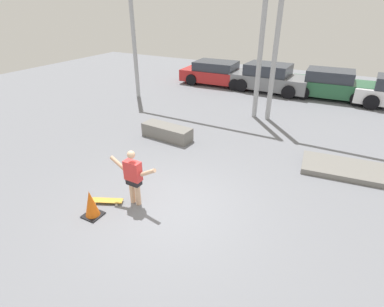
# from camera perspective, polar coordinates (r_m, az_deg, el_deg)

# --- Properties ---
(ground_plane) EXTENTS (36.00, 36.00, 0.00)m
(ground_plane) POSITION_cam_1_polar(r_m,az_deg,el_deg) (7.45, -3.74, -10.31)
(ground_plane) COLOR slate
(skateboarder) EXTENTS (1.35, 0.21, 1.46)m
(skateboarder) POSITION_cam_1_polar(r_m,az_deg,el_deg) (7.29, -11.12, -4.19)
(skateboarder) COLOR #DBAD89
(skateboarder) RESTS_ON ground_plane
(skateboard) EXTENTS (0.81, 0.52, 0.08)m
(skateboard) POSITION_cam_1_polar(r_m,az_deg,el_deg) (7.86, -15.90, -8.61)
(skateboard) COLOR gold
(skateboard) RESTS_ON ground_plane
(grind_box) EXTENTS (1.93, 0.77, 0.48)m
(grind_box) POSITION_cam_1_polar(r_m,az_deg,el_deg) (10.96, -4.79, 4.12)
(grind_box) COLOR slate
(grind_box) RESTS_ON ground_plane
(manual_pad) EXTENTS (2.70, 1.58, 0.16)m
(manual_pad) POSITION_cam_1_polar(r_m,az_deg,el_deg) (9.95, 27.59, -2.69)
(manual_pad) COLOR slate
(manual_pad) RESTS_ON ground_plane
(canopy_support_left) EXTENTS (6.46, 0.20, 5.90)m
(canopy_support_left) POSITION_cam_1_polar(r_m,az_deg,el_deg) (13.83, -0.24, 23.75)
(canopy_support_left) COLOR #A5A8AD
(canopy_support_left) RESTS_ON ground_plane
(canopy_support_right) EXTENTS (6.46, 0.20, 5.90)m
(canopy_support_right) POSITION_cam_1_polar(r_m,az_deg,el_deg) (12.12, 31.45, 19.58)
(canopy_support_right) COLOR #A5A8AD
(canopy_support_right) RESTS_ON ground_plane
(parked_car_red) EXTENTS (4.38, 2.16, 1.31)m
(parked_car_red) POSITION_cam_1_polar(r_m,az_deg,el_deg) (18.35, 4.90, 14.97)
(parked_car_red) COLOR red
(parked_car_red) RESTS_ON ground_plane
(parked_car_grey) EXTENTS (4.21, 2.13, 1.46)m
(parked_car_grey) POSITION_cam_1_polar(r_m,az_deg,el_deg) (17.34, 14.52, 13.72)
(parked_car_grey) COLOR slate
(parked_car_grey) RESTS_ON ground_plane
(parked_car_green) EXTENTS (4.10, 2.08, 1.41)m
(parked_car_green) POSITION_cam_1_polar(r_m,az_deg,el_deg) (17.09, 24.92, 11.81)
(parked_car_green) COLOR #28603D
(parked_car_green) RESTS_ON ground_plane
(traffic_cone) EXTENTS (0.42, 0.42, 0.69)m
(traffic_cone) POSITION_cam_1_polar(r_m,az_deg,el_deg) (7.38, -18.68, -9.09)
(traffic_cone) COLOR black
(traffic_cone) RESTS_ON ground_plane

